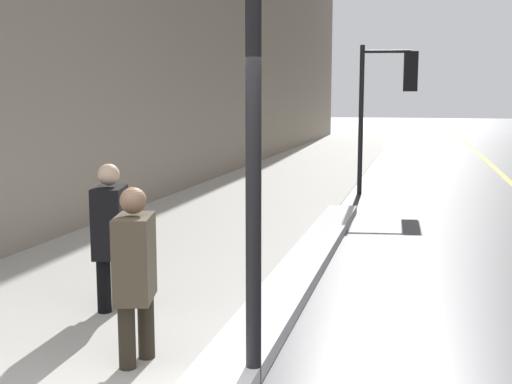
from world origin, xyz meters
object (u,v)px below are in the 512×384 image
(lamp_post, at_px, (253,33))
(pedestrian_trailing, at_px, (111,230))
(traffic_light_near, at_px, (392,88))
(pedestrian_with_shoulder_bag, at_px, (135,268))

(lamp_post, bearing_deg, pedestrian_trailing, 143.76)
(traffic_light_near, height_order, pedestrian_trailing, traffic_light_near)
(pedestrian_trailing, bearing_deg, lamp_post, 39.44)
(traffic_light_near, distance_m, pedestrian_with_shoulder_bag, 10.74)
(pedestrian_with_shoulder_bag, relative_size, pedestrian_trailing, 0.97)
(lamp_post, bearing_deg, pedestrian_with_shoulder_bag, 172.00)
(traffic_light_near, xyz_separation_m, pedestrian_with_shoulder_bag, (-1.60, -10.49, -1.65))
(lamp_post, bearing_deg, traffic_light_near, 87.00)
(pedestrian_with_shoulder_bag, bearing_deg, traffic_light_near, 157.01)
(pedestrian_with_shoulder_bag, bearing_deg, lamp_post, 67.69)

